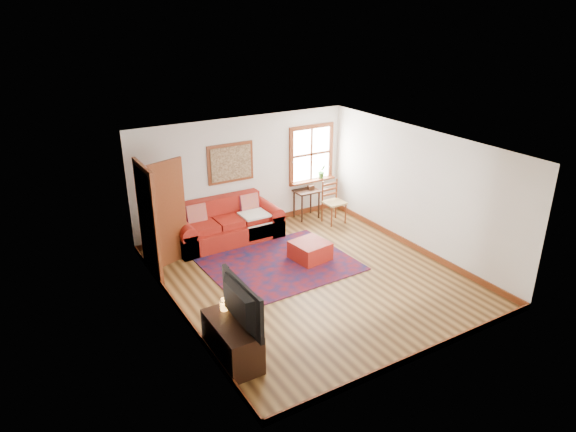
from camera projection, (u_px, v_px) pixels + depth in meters
ground at (311, 278)px, 9.46m from camera, size 5.50×5.50×0.00m
room_envelope at (313, 193)px, 8.84m from camera, size 5.04×5.54×2.52m
window at (313, 160)px, 11.95m from camera, size 1.18×0.20×1.38m
doorway at (159, 216)px, 9.42m from camera, size 0.89×1.08×2.14m
framed_artwork at (231, 163)px, 10.88m from camera, size 1.05×0.07×0.85m
persian_rug at (281, 265)px, 9.91m from camera, size 2.77×2.25×0.02m
red_leather_sofa at (227, 227)px, 10.87m from camera, size 2.29×0.94×0.89m
red_ottoman at (310, 251)px, 10.07m from camera, size 0.73×0.73×0.37m
side_table at (307, 195)px, 11.92m from camera, size 0.57×0.43×0.68m
ladder_back_chair at (333, 200)px, 11.71m from camera, size 0.46×0.44×0.97m
media_cabinet at (232, 341)px, 7.19m from camera, size 0.49×1.08×0.60m
television at (234, 305)px, 6.88m from camera, size 0.15×1.15×0.66m
candle_hurricane at (224, 305)px, 7.33m from camera, size 0.12×0.12×0.18m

